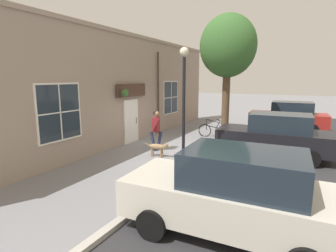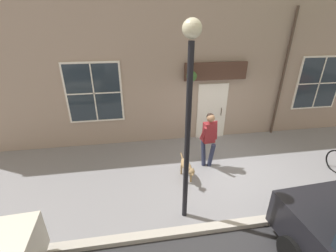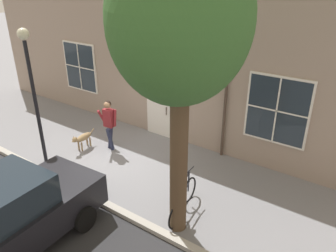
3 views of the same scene
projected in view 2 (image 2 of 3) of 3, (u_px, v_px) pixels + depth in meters
name	position (u px, v px, depth m)	size (l,w,h in m)	color
ground_plane	(229.00, 170.00, 6.83)	(90.00, 90.00, 0.00)	gray
storefront_facade	(211.00, 68.00, 7.81)	(0.95, 18.00, 5.21)	gray
pedestrian_walking	(209.00, 135.00, 6.57)	(0.55, 0.55, 1.76)	#282D47
dog_on_leash	(187.00, 167.00, 6.25)	(1.09, 0.30, 0.62)	#997A51
street_lamp	(189.00, 102.00, 4.06)	(0.32, 0.32, 4.16)	black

